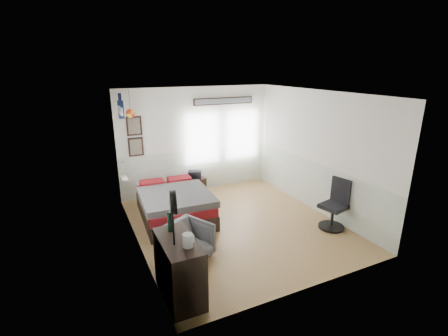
{
  "coord_description": "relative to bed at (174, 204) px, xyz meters",
  "views": [
    {
      "loc": [
        -2.85,
        -5.41,
        3.19
      ],
      "look_at": [
        -0.1,
        0.4,
        1.15
      ],
      "focal_mm": 26.0,
      "sensor_mm": 36.0,
      "label": 1
    }
  ],
  "objects": [
    {
      "name": "ground_plane",
      "position": [
        1.06,
        -0.89,
        -0.31
      ],
      "size": [
        4.0,
        4.5,
        0.01
      ],
      "primitive_type": "cube",
      "color": "olive"
    },
    {
      "name": "room_shell",
      "position": [
        0.98,
        -0.71,
        1.3
      ],
      "size": [
        4.02,
        4.52,
        2.71
      ],
      "color": "silver",
      "rests_on": "ground_plane"
    },
    {
      "name": "wall_decor",
      "position": [
        -0.05,
        1.06,
        1.79
      ],
      "size": [
        3.55,
        1.32,
        1.44
      ],
      "color": "black",
      "rests_on": "room_shell"
    },
    {
      "name": "bed",
      "position": [
        0.0,
        0.0,
        0.0
      ],
      "size": [
        1.52,
        2.05,
        0.63
      ],
      "rotation": [
        0.0,
        0.0,
        -0.06
      ],
      "color": "black",
      "rests_on": "ground_plane"
    },
    {
      "name": "dresser",
      "position": [
        -0.68,
        -2.47,
        0.14
      ],
      "size": [
        0.48,
        1.0,
        0.9
      ],
      "primitive_type": "cube",
      "color": "black",
      "rests_on": "ground_plane"
    },
    {
      "name": "armchair",
      "position": [
        -0.26,
        -1.64,
        0.02
      ],
      "size": [
        0.94,
        0.94,
        0.64
      ],
      "primitive_type": "imported",
      "rotation": [
        0.0,
        0.0,
        0.48
      ],
      "color": "#5C5C5C",
      "rests_on": "ground_plane"
    },
    {
      "name": "nightstand",
      "position": [
        0.85,
        1.01,
        -0.08
      ],
      "size": [
        0.54,
        0.47,
        0.46
      ],
      "primitive_type": "cube",
      "rotation": [
        0.0,
        0.0,
        0.23
      ],
      "color": "black",
      "rests_on": "ground_plane"
    },
    {
      "name": "task_chair",
      "position": [
        2.81,
        -1.83,
        0.11
      ],
      "size": [
        0.54,
        0.54,
        1.03
      ],
      "rotation": [
        0.0,
        0.0,
        0.22
      ],
      "color": "black",
      "rests_on": "ground_plane"
    },
    {
      "name": "kettle",
      "position": [
        -0.61,
        -2.69,
        0.68
      ],
      "size": [
        0.16,
        0.14,
        0.18
      ],
      "rotation": [
        0.0,
        0.0,
        -0.37
      ],
      "color": "silver",
      "rests_on": "dresser"
    },
    {
      "name": "bottle",
      "position": [
        -0.7,
        -2.18,
        0.75
      ],
      "size": [
        0.08,
        0.08,
        0.31
      ],
      "primitive_type": "cylinder",
      "color": "black",
      "rests_on": "dresser"
    },
    {
      "name": "stand_fan",
      "position": [
        -0.75,
        -2.57,
        1.2
      ],
      "size": [
        0.15,
        0.32,
        0.78
      ],
      "rotation": [
        0.0,
        0.0,
        -0.22
      ],
      "color": "black",
      "rests_on": "dresser"
    },
    {
      "name": "black_bag",
      "position": [
        0.85,
        1.01,
        0.25
      ],
      "size": [
        0.38,
        0.32,
        0.19
      ],
      "primitive_type": "cube",
      "rotation": [
        0.0,
        0.0,
        -0.43
      ],
      "color": "black",
      "rests_on": "nightstand"
    }
  ]
}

